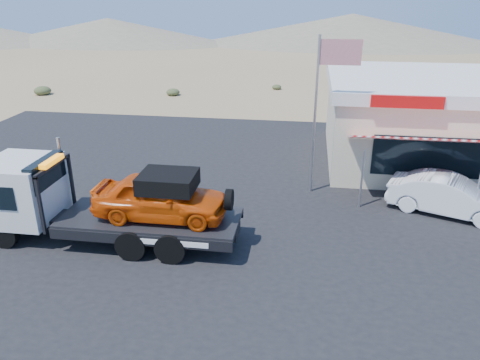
{
  "coord_description": "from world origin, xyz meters",
  "views": [
    {
      "loc": [
        4.42,
        -12.81,
        7.53
      ],
      "look_at": [
        2.28,
        1.67,
        1.5
      ],
      "focal_mm": 35.0,
      "sensor_mm": 36.0,
      "label": 1
    }
  ],
  "objects_px": {
    "flagpole": "(322,98)",
    "white_sedan": "(449,196)",
    "tow_truck": "(103,199)",
    "jerky_store": "(442,120)"
  },
  "relations": [
    {
      "from": "white_sedan",
      "to": "jerky_store",
      "type": "distance_m",
      "value": 5.98
    },
    {
      "from": "tow_truck",
      "to": "flagpole",
      "type": "height_order",
      "value": "flagpole"
    },
    {
      "from": "tow_truck",
      "to": "jerky_store",
      "type": "bearing_deg",
      "value": 37.34
    },
    {
      "from": "white_sedan",
      "to": "flagpole",
      "type": "distance_m",
      "value": 5.7
    },
    {
      "from": "white_sedan",
      "to": "jerky_store",
      "type": "relative_size",
      "value": 0.4
    },
    {
      "from": "white_sedan",
      "to": "tow_truck",
      "type": "bearing_deg",
      "value": 128.92
    },
    {
      "from": "tow_truck",
      "to": "white_sedan",
      "type": "xyz_separation_m",
      "value": [
        11.29,
        3.56,
        -0.73
      ]
    },
    {
      "from": "flagpole",
      "to": "white_sedan",
      "type": "bearing_deg",
      "value": -15.54
    },
    {
      "from": "jerky_store",
      "to": "white_sedan",
      "type": "bearing_deg",
      "value": -99.22
    },
    {
      "from": "tow_truck",
      "to": "flagpole",
      "type": "relative_size",
      "value": 1.33
    }
  ]
}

